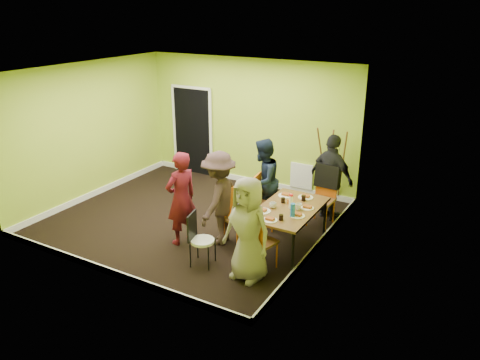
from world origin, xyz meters
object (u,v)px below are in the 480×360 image
at_px(easel, 331,167).
at_px(person_left_near, 219,198).
at_px(blue_bottle, 293,210).
at_px(person_back_end, 332,178).
at_px(dining_table, 289,211).
at_px(chair_bentwood, 199,236).
at_px(person_standing, 181,198).
at_px(thermos, 291,202).
at_px(person_left_far, 263,181).
at_px(orange_bottle, 288,202).
at_px(person_front_end, 248,229).
at_px(chair_left_far, 262,198).
at_px(chair_front_end, 258,238).
at_px(chair_left_near, 235,213).
at_px(chair_back_end, 326,182).

relative_size(easel, person_left_near, 0.98).
height_order(easel, blue_bottle, easel).
bearing_deg(blue_bottle, person_back_end, 89.87).
distance_m(dining_table, blue_bottle, 0.38).
xyz_separation_m(chair_bentwood, person_standing, (-0.65, 0.46, 0.34)).
relative_size(thermos, person_left_far, 0.13).
bearing_deg(dining_table, chair_bentwood, -132.10).
bearing_deg(person_standing, orange_bottle, 134.90).
distance_m(person_standing, person_left_near, 0.63).
distance_m(blue_bottle, person_front_end, 0.88).
distance_m(chair_left_far, chair_front_end, 1.54).
distance_m(blue_bottle, person_left_far, 1.51).
distance_m(person_left_far, person_back_end, 1.29).
xyz_separation_m(blue_bottle, person_left_far, (-1.06, 1.07, -0.07)).
xyz_separation_m(chair_left_far, person_left_far, (-0.11, 0.22, 0.24)).
height_order(chair_left_far, chair_front_end, chair_left_far).
height_order(dining_table, thermos, thermos).
relative_size(chair_left_near, person_left_near, 0.59).
bearing_deg(chair_back_end, chair_front_end, 85.63).
distance_m(chair_left_near, person_left_far, 1.02).
relative_size(person_standing, person_back_end, 0.99).
distance_m(dining_table, person_front_end, 1.11).
bearing_deg(person_left_near, dining_table, 100.28).
bearing_deg(person_left_far, chair_front_end, 23.22).
relative_size(chair_left_far, person_left_near, 0.61).
distance_m(dining_table, person_left_near, 1.17).
xyz_separation_m(chair_left_near, chair_front_end, (0.78, -0.64, 0.01)).
bearing_deg(orange_bottle, chair_back_end, 78.87).
height_order(dining_table, chair_left_far, chair_left_far).
bearing_deg(chair_front_end, dining_table, 95.16).
xyz_separation_m(dining_table, person_back_end, (0.20, 1.51, 0.13)).
bearing_deg(person_left_far, easel, 148.10).
relative_size(chair_left_far, easel, 0.63).
bearing_deg(person_front_end, easel, 96.44).
distance_m(easel, person_left_near, 2.74).
relative_size(chair_front_end, thermos, 4.61).
bearing_deg(chair_left_far, person_left_far, -160.11).
bearing_deg(easel, person_back_end, -70.09).
distance_m(chair_bentwood, orange_bottle, 1.60).
xyz_separation_m(dining_table, person_front_end, (-0.16, -1.09, 0.10)).
bearing_deg(chair_left_far, thermos, 47.97).
height_order(chair_left_near, chair_front_end, chair_front_end).
height_order(blue_bottle, person_standing, person_standing).
distance_m(easel, person_front_end, 3.28).
height_order(easel, orange_bottle, easel).
distance_m(chair_left_near, chair_back_end, 1.88).
relative_size(chair_bentwood, orange_bottle, 11.42).
height_order(blue_bottle, person_front_end, person_front_end).
height_order(chair_back_end, thermos, chair_back_end).
relative_size(chair_back_end, person_front_end, 0.69).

